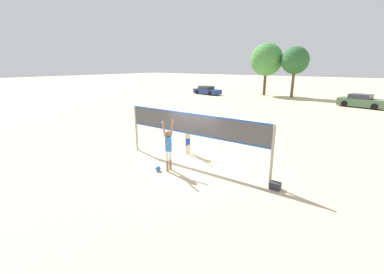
{
  "coord_description": "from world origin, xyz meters",
  "views": [
    {
      "loc": [
        6.46,
        -8.88,
        4.41
      ],
      "look_at": [
        0.0,
        0.0,
        1.31
      ],
      "focal_mm": 24.0,
      "sensor_mm": 36.0,
      "label": 1
    }
  ],
  "objects_px": {
    "volleyball_net": "(192,128)",
    "tree_right_cluster": "(266,60)",
    "player_spiker": "(168,145)",
    "volleyball": "(158,169)",
    "player_blocker": "(188,133)",
    "parked_car_near": "(362,101)",
    "tree_left_cluster": "(295,61)",
    "parked_car_far": "(207,91)",
    "gear_bag": "(275,186)"
  },
  "relations": [
    {
      "from": "volleyball",
      "to": "tree_left_cluster",
      "type": "xyz_separation_m",
      "value": [
        -2.83,
        30.16,
        4.84
      ]
    },
    {
      "from": "volleyball_net",
      "to": "parked_car_far",
      "type": "distance_m",
      "value": 29.06
    },
    {
      "from": "player_blocker",
      "to": "parked_car_near",
      "type": "distance_m",
      "value": 23.64
    },
    {
      "from": "player_blocker",
      "to": "parked_car_far",
      "type": "relative_size",
      "value": 0.43
    },
    {
      "from": "volleyball_net",
      "to": "volleyball",
      "type": "relative_size",
      "value": 31.71
    },
    {
      "from": "player_blocker",
      "to": "parked_car_far",
      "type": "xyz_separation_m",
      "value": [
        -14.1,
        23.68,
        -0.5
      ]
    },
    {
      "from": "player_spiker",
      "to": "tree_right_cluster",
      "type": "bearing_deg",
      "value": 13.56
    },
    {
      "from": "volleyball",
      "to": "gear_bag",
      "type": "distance_m",
      "value": 4.81
    },
    {
      "from": "volleyball_net",
      "to": "tree_right_cluster",
      "type": "distance_m",
      "value": 30.05
    },
    {
      "from": "player_spiker",
      "to": "tree_right_cluster",
      "type": "xyz_separation_m",
      "value": [
        -7.24,
        30.01,
        3.93
      ]
    },
    {
      "from": "volleyball_net",
      "to": "parked_car_far",
      "type": "relative_size",
      "value": 1.55
    },
    {
      "from": "player_spiker",
      "to": "volleyball",
      "type": "distance_m",
      "value": 1.16
    },
    {
      "from": "tree_left_cluster",
      "to": "tree_right_cluster",
      "type": "bearing_deg",
      "value": 177.35
    },
    {
      "from": "parked_car_near",
      "to": "parked_car_far",
      "type": "height_order",
      "value": "parked_car_near"
    },
    {
      "from": "parked_car_near",
      "to": "parked_car_far",
      "type": "relative_size",
      "value": 1.0
    },
    {
      "from": "tree_left_cluster",
      "to": "parked_car_near",
      "type": "bearing_deg",
      "value": -28.91
    },
    {
      "from": "tree_left_cluster",
      "to": "tree_right_cluster",
      "type": "height_order",
      "value": "tree_right_cluster"
    },
    {
      "from": "volleyball",
      "to": "tree_right_cluster",
      "type": "height_order",
      "value": "tree_right_cluster"
    },
    {
      "from": "volleyball_net",
      "to": "gear_bag",
      "type": "relative_size",
      "value": 19.83
    },
    {
      "from": "player_spiker",
      "to": "volleyball",
      "type": "relative_size",
      "value": 9.53
    },
    {
      "from": "tree_right_cluster",
      "to": "parked_car_near",
      "type": "bearing_deg",
      "value": -21.28
    },
    {
      "from": "player_spiker",
      "to": "tree_right_cluster",
      "type": "relative_size",
      "value": 0.3
    },
    {
      "from": "parked_car_far",
      "to": "tree_left_cluster",
      "type": "distance_m",
      "value": 13.0
    },
    {
      "from": "tree_left_cluster",
      "to": "player_blocker",
      "type": "bearing_deg",
      "value": -84.82
    },
    {
      "from": "player_spiker",
      "to": "tree_left_cluster",
      "type": "relative_size",
      "value": 0.32
    },
    {
      "from": "volleyball",
      "to": "tree_right_cluster",
      "type": "distance_m",
      "value": 31.52
    },
    {
      "from": "player_spiker",
      "to": "gear_bag",
      "type": "xyz_separation_m",
      "value": [
        4.28,
        1.01,
        -1.05
      ]
    },
    {
      "from": "player_spiker",
      "to": "tree_left_cluster",
      "type": "bearing_deg",
      "value": 6.06
    },
    {
      "from": "volleyball_net",
      "to": "parked_car_near",
      "type": "height_order",
      "value": "volleyball_net"
    },
    {
      "from": "parked_car_far",
      "to": "tree_right_cluster",
      "type": "bearing_deg",
      "value": 39.72
    },
    {
      "from": "volleyball_net",
      "to": "gear_bag",
      "type": "distance_m",
      "value": 4.2
    },
    {
      "from": "player_blocker",
      "to": "volleyball_net",
      "type": "bearing_deg",
      "value": 44.16
    },
    {
      "from": "gear_bag",
      "to": "parked_car_near",
      "type": "bearing_deg",
      "value": 87.29
    },
    {
      "from": "tree_right_cluster",
      "to": "volleyball_net",
      "type": "bearing_deg",
      "value": -75.19
    },
    {
      "from": "volleyball_net",
      "to": "player_spiker",
      "type": "bearing_deg",
      "value": -108.95
    },
    {
      "from": "volleyball",
      "to": "parked_car_far",
      "type": "relative_size",
      "value": 0.05
    },
    {
      "from": "parked_car_near",
      "to": "tree_left_cluster",
      "type": "distance_m",
      "value": 10.72
    },
    {
      "from": "player_spiker",
      "to": "parked_car_far",
      "type": "relative_size",
      "value": 0.47
    },
    {
      "from": "player_spiker",
      "to": "volleyball",
      "type": "height_order",
      "value": "player_spiker"
    },
    {
      "from": "volleyball_net",
      "to": "gear_bag",
      "type": "xyz_separation_m",
      "value": [
        3.89,
        -0.14,
        -1.59
      ]
    },
    {
      "from": "gear_bag",
      "to": "tree_right_cluster",
      "type": "distance_m",
      "value": 31.61
    },
    {
      "from": "gear_bag",
      "to": "tree_left_cluster",
      "type": "bearing_deg",
      "value": 104.49
    },
    {
      "from": "volleyball",
      "to": "tree_left_cluster",
      "type": "bearing_deg",
      "value": 95.37
    },
    {
      "from": "player_blocker",
      "to": "tree_left_cluster",
      "type": "relative_size",
      "value": 0.3
    },
    {
      "from": "volleyball",
      "to": "player_spiker",
      "type": "bearing_deg",
      "value": 45.42
    },
    {
      "from": "tree_left_cluster",
      "to": "gear_bag",
      "type": "bearing_deg",
      "value": -75.51
    },
    {
      "from": "player_blocker",
      "to": "gear_bag",
      "type": "relative_size",
      "value": 5.54
    },
    {
      "from": "volleyball",
      "to": "parked_car_far",
      "type": "xyz_separation_m",
      "value": [
        -14.43,
        26.25,
        0.46
      ]
    },
    {
      "from": "gear_bag",
      "to": "parked_car_near",
      "type": "height_order",
      "value": "parked_car_near"
    },
    {
      "from": "player_spiker",
      "to": "player_blocker",
      "type": "xyz_separation_m",
      "value": [
        -0.66,
        2.24,
        -0.09
      ]
    }
  ]
}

